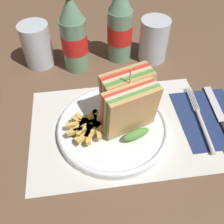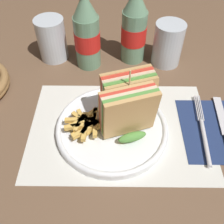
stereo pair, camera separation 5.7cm
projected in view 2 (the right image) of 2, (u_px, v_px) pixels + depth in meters
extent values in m
plane|color=brown|center=(120.00, 140.00, 0.57)|extent=(4.00, 4.00, 0.00)
cube|color=silver|center=(120.00, 128.00, 0.59)|extent=(0.40, 0.28, 0.00)
cylinder|color=white|center=(112.00, 129.00, 0.58)|extent=(0.25, 0.25, 0.01)
torus|color=white|center=(112.00, 127.00, 0.57)|extent=(0.25, 0.25, 0.01)
cube|color=tan|center=(131.00, 116.00, 0.51)|extent=(0.11, 0.05, 0.11)
cube|color=#518E3D|center=(129.00, 113.00, 0.52)|extent=(0.11, 0.05, 0.11)
cube|color=beige|center=(127.00, 111.00, 0.52)|extent=(0.11, 0.05, 0.11)
cube|color=red|center=(126.00, 108.00, 0.53)|extent=(0.11, 0.05, 0.11)
cube|color=tan|center=(125.00, 105.00, 0.54)|extent=(0.11, 0.05, 0.11)
ellipsoid|color=#518E3D|center=(132.00, 137.00, 0.53)|extent=(0.06, 0.04, 0.02)
cube|color=tan|center=(132.00, 104.00, 0.54)|extent=(0.11, 0.05, 0.11)
cube|color=#518E3D|center=(130.00, 101.00, 0.54)|extent=(0.11, 0.05, 0.11)
cube|color=beige|center=(129.00, 98.00, 0.55)|extent=(0.11, 0.05, 0.11)
cube|color=red|center=(127.00, 95.00, 0.55)|extent=(0.11, 0.05, 0.11)
cube|color=tan|center=(126.00, 92.00, 0.56)|extent=(0.11, 0.05, 0.11)
ellipsoid|color=#518E3D|center=(131.00, 119.00, 0.57)|extent=(0.06, 0.04, 0.02)
cylinder|color=tan|center=(129.00, 98.00, 0.52)|extent=(0.00, 0.00, 0.14)
cube|color=gold|center=(83.00, 119.00, 0.57)|extent=(0.03, 0.06, 0.01)
cube|color=gold|center=(78.00, 123.00, 0.57)|extent=(0.05, 0.04, 0.01)
cube|color=gold|center=(91.00, 130.00, 0.55)|extent=(0.05, 0.04, 0.01)
cube|color=gold|center=(84.00, 122.00, 0.57)|extent=(0.02, 0.05, 0.01)
cube|color=gold|center=(88.00, 130.00, 0.55)|extent=(0.07, 0.04, 0.01)
cube|color=gold|center=(80.00, 126.00, 0.55)|extent=(0.07, 0.02, 0.01)
cube|color=gold|center=(94.00, 117.00, 0.57)|extent=(0.01, 0.05, 0.01)
cube|color=gold|center=(82.00, 120.00, 0.56)|extent=(0.05, 0.04, 0.01)
cube|color=gold|center=(78.00, 120.00, 0.56)|extent=(0.06, 0.01, 0.01)
cube|color=gold|center=(80.00, 122.00, 0.56)|extent=(0.03, 0.05, 0.01)
cube|color=gold|center=(95.00, 125.00, 0.55)|extent=(0.01, 0.06, 0.01)
cube|color=gold|center=(85.00, 118.00, 0.56)|extent=(0.06, 0.06, 0.01)
cube|color=gold|center=(91.00, 120.00, 0.56)|extent=(0.06, 0.04, 0.01)
cube|color=gold|center=(87.00, 126.00, 0.55)|extent=(0.03, 0.05, 0.01)
cube|color=gold|center=(85.00, 131.00, 0.54)|extent=(0.01, 0.06, 0.01)
cube|color=gold|center=(86.00, 130.00, 0.54)|extent=(0.06, 0.05, 0.01)
cube|color=navy|center=(213.00, 129.00, 0.58)|extent=(0.14, 0.18, 0.00)
cylinder|color=silver|center=(205.00, 142.00, 0.55)|extent=(0.02, 0.12, 0.01)
cylinder|color=silver|center=(196.00, 108.00, 0.62)|extent=(0.01, 0.08, 0.00)
cylinder|color=silver|center=(198.00, 108.00, 0.62)|extent=(0.01, 0.08, 0.00)
cylinder|color=silver|center=(200.00, 108.00, 0.62)|extent=(0.01, 0.08, 0.00)
cylinder|color=silver|center=(201.00, 108.00, 0.62)|extent=(0.01, 0.08, 0.00)
cube|color=silver|center=(221.00, 115.00, 0.61)|extent=(0.03, 0.12, 0.00)
cylinder|color=slate|center=(88.00, 42.00, 0.69)|extent=(0.07, 0.07, 0.14)
cylinder|color=red|center=(87.00, 40.00, 0.69)|extent=(0.07, 0.07, 0.05)
cone|color=slate|center=(84.00, 4.00, 0.61)|extent=(0.06, 0.06, 0.06)
cylinder|color=slate|center=(134.00, 37.00, 0.71)|extent=(0.07, 0.07, 0.14)
cylinder|color=red|center=(134.00, 34.00, 0.70)|extent=(0.07, 0.07, 0.05)
cylinder|color=silver|center=(168.00, 44.00, 0.71)|extent=(0.08, 0.08, 0.12)
cylinder|color=silver|center=(52.00, 39.00, 0.72)|extent=(0.08, 0.08, 0.12)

